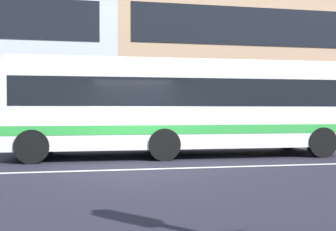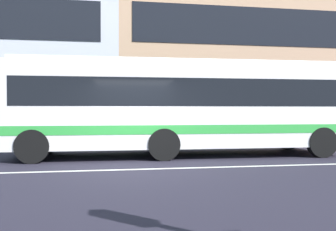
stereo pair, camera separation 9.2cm
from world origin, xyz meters
The scene contains 5 objects.
ground_plane centered at (0.00, 0.00, 0.00)m, with size 160.00×160.00×0.00m, color #25222F.
lane_centre_line centered at (0.00, 0.00, 0.00)m, with size 60.00×0.16×0.01m, color silver.
hedge_row_far centered at (-2.04, 6.79, 0.50)m, with size 14.65×1.10×1.00m, color #306B36.
apartment_block_right centered at (9.22, 16.12, 5.65)m, with size 18.86×10.77×11.30m.
transit_bus centered at (1.63, 2.69, 1.77)m, with size 11.24×2.85×3.20m.
Camera 1 is at (-0.83, -9.38, 1.56)m, focal length 38.23 mm.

